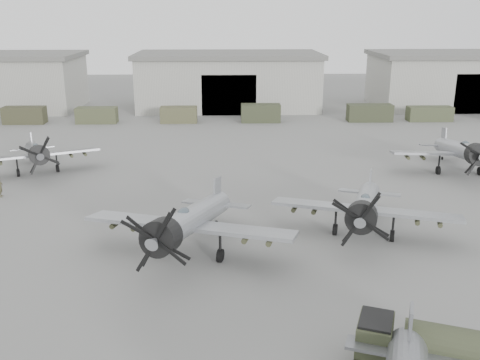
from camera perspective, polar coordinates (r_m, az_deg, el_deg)
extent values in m
plane|color=slate|center=(28.46, 0.36, -14.09)|extent=(220.00, 220.00, 0.00)
cube|color=#A5A49B|center=(86.90, -1.25, 10.35)|extent=(28.00, 14.00, 8.00)
cube|color=#62615D|center=(86.46, -1.27, 13.21)|extent=(29.00, 14.80, 0.70)
cube|color=black|center=(80.30, -1.18, 9.03)|extent=(8.12, 0.40, 6.00)
cube|color=#A5A49B|center=(95.23, 22.63, 9.66)|extent=(28.00, 14.00, 8.00)
cube|color=#62615D|center=(94.83, 22.94, 12.26)|extent=(29.00, 14.80, 0.70)
cube|color=#393925|center=(80.32, -22.00, 6.43)|extent=(5.65, 2.20, 2.33)
cube|color=#43472E|center=(77.49, -15.03, 6.69)|extent=(5.59, 2.20, 2.19)
cube|color=#4B4B31|center=(75.73, -6.54, 6.94)|extent=(5.07, 2.20, 2.21)
cube|color=#353A26|center=(75.64, 2.22, 7.15)|extent=(5.48, 2.20, 2.50)
cube|color=#343925|center=(78.28, 13.67, 6.98)|extent=(6.28, 2.20, 2.39)
cube|color=#40462D|center=(81.01, 19.56, 6.68)|extent=(6.24, 2.20, 2.03)
cube|color=gray|center=(23.62, 17.65, -15.00)|extent=(0.73, 1.73, 2.15)
cylinder|color=#979A9F|center=(34.22, -5.00, -4.03)|extent=(4.90, 11.38, 3.36)
cylinder|color=black|center=(29.60, -8.41, -6.04)|extent=(2.45, 2.23, 2.24)
cube|color=#979A9F|center=(33.77, -5.37, -4.85)|extent=(13.55, 6.23, 0.60)
cube|color=#979A9F|center=(38.65, -2.45, -1.15)|extent=(0.65, 1.75, 2.15)
ellipsoid|color=#3F4C54|center=(32.38, -6.09, -3.51)|extent=(1.00, 1.42, 0.60)
cylinder|color=black|center=(35.00, -8.57, -7.22)|extent=(0.54, 0.91, 0.86)
cylinder|color=black|center=(33.67, -2.12, -8.06)|extent=(0.54, 0.91, 0.86)
cylinder|color=black|center=(39.20, -2.55, -4.59)|extent=(0.22, 0.37, 0.34)
cylinder|color=#9CA0A5|center=(38.04, 13.29, -2.42)|extent=(4.85, 10.69, 3.17)
cylinder|color=black|center=(33.31, 12.82, -3.90)|extent=(2.34, 2.13, 2.11)
cube|color=#9CA0A5|center=(37.55, 13.20, -3.09)|extent=(12.74, 6.14, 0.57)
cube|color=#9CA0A5|center=(42.51, 13.74, -0.10)|extent=(0.65, 1.64, 2.03)
ellipsoid|color=#3F4C54|center=(36.20, 13.21, -1.90)|extent=(0.96, 1.35, 0.57)
cylinder|color=black|center=(38.08, 10.10, -5.22)|extent=(0.53, 0.86, 0.81)
cylinder|color=black|center=(37.93, 15.92, -5.75)|extent=(0.53, 0.86, 0.81)
cylinder|color=black|center=(42.94, 13.50, -3.07)|extent=(0.22, 0.35, 0.32)
cylinder|color=gray|center=(55.06, -20.99, 2.88)|extent=(5.23, 9.68, 2.93)
cylinder|color=black|center=(50.63, -20.64, 2.52)|extent=(2.22, 2.07, 1.95)
cube|color=gray|center=(54.58, -20.91, 2.50)|extent=(11.57, 6.54, 0.53)
cube|color=gray|center=(59.31, -21.39, 3.97)|extent=(0.72, 1.48, 1.87)
ellipsoid|color=#3F4C54|center=(53.41, -20.95, 3.40)|extent=(0.96, 1.25, 0.52)
cylinder|color=black|center=(54.69, -22.57, 0.71)|extent=(0.54, 0.79, 0.75)
cylinder|color=black|center=(54.91, -18.89, 1.18)|extent=(0.54, 0.79, 0.75)
cylinder|color=black|center=(59.52, -21.14, 1.98)|extent=(0.22, 0.32, 0.30)
cylinder|color=#9B9DA3|center=(55.48, 22.29, 3.05)|extent=(2.60, 11.00, 3.21)
cylinder|color=black|center=(50.89, 24.02, 2.50)|extent=(2.10, 1.81, 2.14)
cube|color=#9B9DA3|center=(54.97, 22.45, 2.62)|extent=(13.01, 3.52, 0.58)
cube|color=#9B9DA3|center=(59.92, 20.92, 4.36)|extent=(0.29, 1.71, 2.05)
ellipsoid|color=#3F4C54|center=(53.76, 22.93, 3.56)|extent=(0.73, 1.29, 0.58)
cylinder|color=black|center=(54.60, 20.38, 0.97)|extent=(0.37, 0.85, 0.82)
cylinder|color=black|center=(55.85, 24.22, 0.87)|extent=(0.37, 0.85, 0.82)
cylinder|color=black|center=(60.15, 20.77, 2.19)|extent=(0.16, 0.34, 0.33)
cube|color=#373D27|center=(24.96, 14.18, -15.84)|extent=(2.12, 2.48, 1.55)
cylinder|color=#373D27|center=(24.92, 22.02, -16.25)|extent=(4.53, 3.14, 1.73)
cube|color=black|center=(24.53, 14.33, -14.24)|extent=(1.94, 2.19, 0.14)
imported|color=#4A4830|center=(49.06, -24.24, -0.60)|extent=(0.57, 0.76, 1.87)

